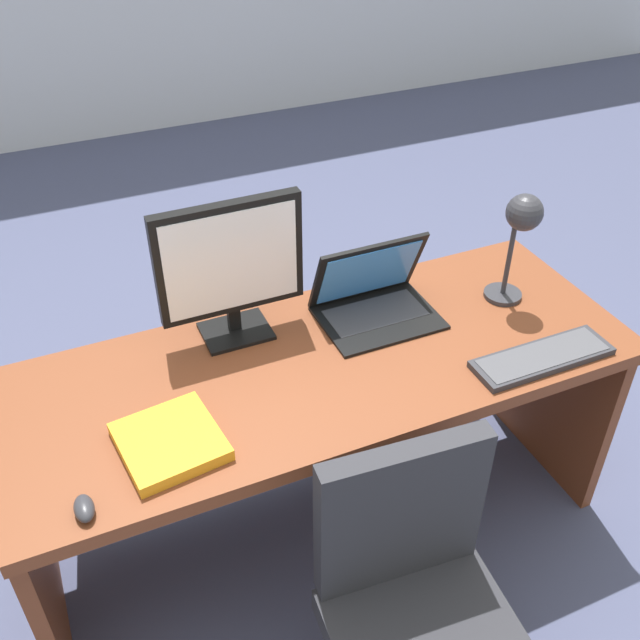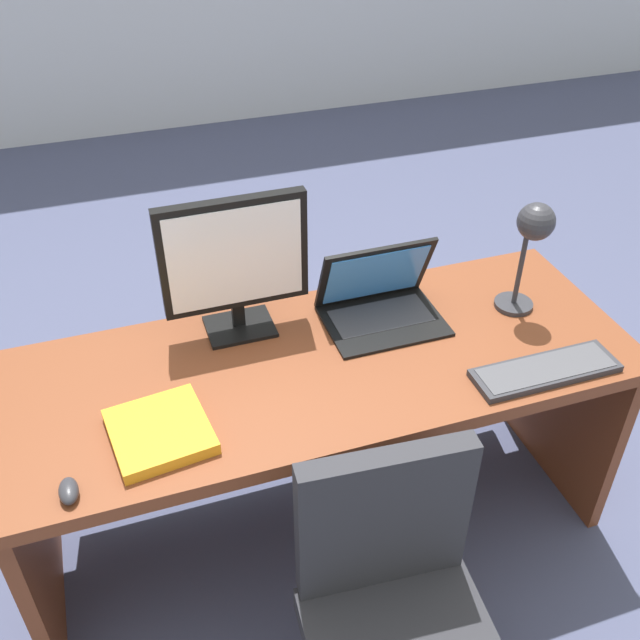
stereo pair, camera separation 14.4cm
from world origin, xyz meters
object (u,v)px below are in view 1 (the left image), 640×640
at_px(mouse, 84,508).
at_px(office_chair, 419,635).
at_px(monitor, 230,264).
at_px(laptop, 372,291).
at_px(keyboard, 542,357).
at_px(desk_lamp, 521,226).
at_px(desk, 319,402).
at_px(book, 170,442).

height_order(mouse, office_chair, office_chair).
bearing_deg(monitor, laptop, -8.31).
relative_size(laptop, keyboard, 0.84).
bearing_deg(keyboard, laptop, 129.29).
bearing_deg(monitor, desk_lamp, -12.42).
bearing_deg(monitor, office_chair, -78.80).
distance_m(desk, monitor, 0.51).
height_order(laptop, office_chair, laptop).
bearing_deg(book, mouse, -151.45).
bearing_deg(book, office_chair, -46.30).
relative_size(desk_lamp, book, 1.37).
distance_m(monitor, office_chair, 1.10).
relative_size(laptop, office_chair, 0.42).
bearing_deg(mouse, laptop, 24.76).
distance_m(mouse, desk_lamp, 1.42).
relative_size(monitor, book, 1.58).
bearing_deg(monitor, book, -128.34).
relative_size(keyboard, desk_lamp, 1.13).
height_order(keyboard, mouse, mouse).
distance_m(monitor, laptop, 0.46).
xyz_separation_m(monitor, keyboard, (0.76, -0.47, -0.23)).
height_order(keyboard, book, book).
relative_size(desk, desk_lamp, 4.86).
bearing_deg(laptop, desk_lamp, -16.42).
height_order(monitor, desk_lamp, monitor).
bearing_deg(desk, desk_lamp, -0.71).
relative_size(monitor, laptop, 1.22).
distance_m(laptop, mouse, 1.04).
xyz_separation_m(desk, desk_lamp, (0.65, -0.01, 0.47)).
bearing_deg(desk_lamp, book, -170.62).
xyz_separation_m(mouse, book, (0.23, 0.12, -0.00)).
xyz_separation_m(laptop, desk_lamp, (0.42, -0.12, 0.20)).
bearing_deg(desk_lamp, monitor, 167.58).
bearing_deg(desk_lamp, mouse, -167.14).
distance_m(mouse, office_chair, 0.89).
height_order(monitor, office_chair, monitor).
bearing_deg(desk, monitor, 137.14).
distance_m(keyboard, desk_lamp, 0.40).
bearing_deg(desk, book, -158.07).
xyz_separation_m(keyboard, book, (-1.05, 0.10, 0.01)).
xyz_separation_m(keyboard, office_chair, (-0.59, -0.39, -0.43)).
distance_m(keyboard, mouse, 1.28).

